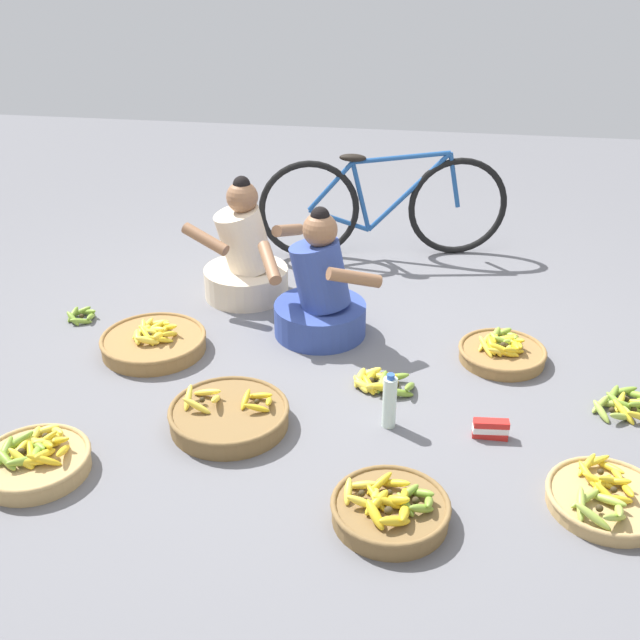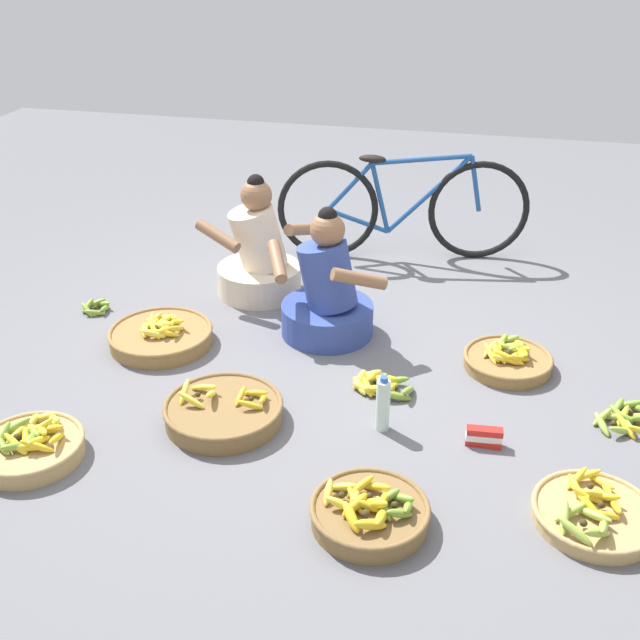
{
  "view_description": "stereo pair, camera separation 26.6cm",
  "coord_description": "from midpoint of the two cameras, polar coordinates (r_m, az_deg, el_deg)",
  "views": [
    {
      "loc": [
        0.53,
        -3.52,
        2.13
      ],
      "look_at": [
        0.0,
        -0.2,
        0.35
      ],
      "focal_mm": 43.42,
      "sensor_mm": 36.0,
      "label": 1
    },
    {
      "loc": [
        0.79,
        -3.47,
        2.13
      ],
      "look_at": [
        0.0,
        -0.2,
        0.35
      ],
      "focal_mm": 43.42,
      "sensor_mm": 36.0,
      "label": 2
    }
  ],
  "objects": [
    {
      "name": "loose_bananas_near_bicycle",
      "position": [
        4.79,
        -18.72,
        0.28
      ],
      "size": [
        0.18,
        0.19,
        0.08
      ],
      "color": "olive",
      "rests_on": "ground"
    },
    {
      "name": "banana_basket_back_right",
      "position": [
        3.67,
        -8.81,
        -6.99
      ],
      "size": [
        0.57,
        0.57,
        0.17
      ],
      "color": "brown",
      "rests_on": "ground"
    },
    {
      "name": "packet_carton_stack",
      "position": [
        3.61,
        10.39,
        -7.96
      ],
      "size": [
        0.17,
        0.07,
        0.09
      ],
      "color": "red",
      "rests_on": "ground"
    },
    {
      "name": "banana_basket_back_center",
      "position": [
        4.21,
        11.54,
        -2.34
      ],
      "size": [
        0.47,
        0.47,
        0.14
      ],
      "color": "olive",
      "rests_on": "ground"
    },
    {
      "name": "banana_basket_front_right",
      "position": [
        3.12,
        2.71,
        -13.8
      ],
      "size": [
        0.48,
        0.48,
        0.16
      ],
      "color": "brown",
      "rests_on": "ground"
    },
    {
      "name": "ground_plane",
      "position": [
        4.15,
        -1.41,
        -3.03
      ],
      "size": [
        10.0,
        10.0,
        0.0
      ],
      "primitive_type": "plane",
      "color": "slate"
    },
    {
      "name": "loose_bananas_mid_right",
      "position": [
        3.97,
        19.8,
        -5.94
      ],
      "size": [
        0.32,
        0.32,
        0.09
      ],
      "color": "yellow",
      "rests_on": "ground"
    },
    {
      "name": "loose_bananas_mid_left",
      "position": [
        3.91,
        2.5,
        -4.64
      ],
      "size": [
        0.34,
        0.23,
        0.09
      ],
      "color": "yellow",
      "rests_on": "ground"
    },
    {
      "name": "bicycle_leaning",
      "position": [
        5.31,
        3.26,
        8.37
      ],
      "size": [
        1.67,
        0.42,
        0.73
      ],
      "color": "black",
      "rests_on": "ground"
    },
    {
      "name": "banana_basket_front_left",
      "position": [
        4.34,
        -13.89,
        -1.6
      ],
      "size": [
        0.57,
        0.57,
        0.16
      ],
      "color": "olive",
      "rests_on": "ground"
    },
    {
      "name": "banana_basket_front_center",
      "position": [
        3.61,
        -22.3,
        -9.6
      ],
      "size": [
        0.48,
        0.48,
        0.16
      ],
      "color": "tan",
      "rests_on": "ground"
    },
    {
      "name": "water_bottle",
      "position": [
        3.58,
        3.02,
        -6.08
      ],
      "size": [
        0.07,
        0.07,
        0.28
      ],
      "color": "silver",
      "rests_on": "ground"
    },
    {
      "name": "banana_basket_near_vendor",
      "position": [
        3.35,
        18.23,
        -12.42
      ],
      "size": [
        0.49,
        0.49,
        0.14
      ],
      "color": "tan",
      "rests_on": "ground"
    },
    {
      "name": "vendor_woman_front",
      "position": [
        4.3,
        -1.79,
        1.8
      ],
      "size": [
        0.73,
        0.52,
        0.76
      ],
      "color": "#334793",
      "rests_on": "ground"
    },
    {
      "name": "vendor_woman_behind",
      "position": [
        4.78,
        -7.12,
        4.44
      ],
      "size": [
        0.68,
        0.55,
        0.77
      ],
      "color": "beige",
      "rests_on": "ground"
    }
  ]
}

